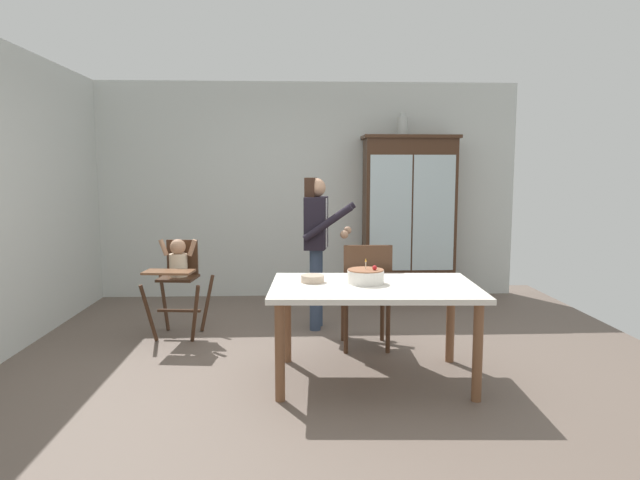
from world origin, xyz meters
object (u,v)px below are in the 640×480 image
(high_chair_with_toddler, at_px, (178,270))
(adult_person, at_px, (317,234))
(china_cabinet, at_px, (409,218))
(dining_chair_far_side, at_px, (366,289))
(birthday_cake, at_px, (366,276))
(serving_bowl, at_px, (313,279))
(dining_table, at_px, (374,296))
(ceramic_vase, at_px, (402,126))

(high_chair_with_toddler, xyz_separation_m, adult_person, (1.35, 0.23, 0.31))
(china_cabinet, distance_m, dining_chair_far_side, 2.24)
(birthday_cake, height_order, serving_bowl, birthday_cake)
(dining_table, bearing_deg, dining_chair_far_side, 87.14)
(dining_table, xyz_separation_m, dining_chair_far_side, (0.04, 0.72, -0.10))
(ceramic_vase, relative_size, dining_chair_far_side, 0.28)
(adult_person, bearing_deg, dining_table, -155.74)
(serving_bowl, distance_m, dining_chair_far_side, 0.81)
(high_chair_with_toddler, relative_size, serving_bowl, 5.28)
(high_chair_with_toddler, xyz_separation_m, dining_table, (1.72, -1.24, -0.00))
(dining_chair_far_side, bearing_deg, dining_table, 88.09)
(high_chair_with_toddler, height_order, dining_chair_far_side, dining_chair_far_side)
(china_cabinet, xyz_separation_m, serving_bowl, (-1.28, -2.64, -0.25))
(china_cabinet, distance_m, ceramic_vase, 1.13)
(ceramic_vase, bearing_deg, china_cabinet, -2.22)
(dining_table, distance_m, birthday_cake, 0.16)
(high_chair_with_toddler, bearing_deg, dining_table, -29.86)
(china_cabinet, xyz_separation_m, ceramic_vase, (-0.10, 0.00, 1.13))
(ceramic_vase, bearing_deg, dining_chair_far_side, -108.48)
(ceramic_vase, relative_size, serving_bowl, 1.50)
(dining_chair_far_side, bearing_deg, serving_bowl, 51.37)
(dining_table, xyz_separation_m, birthday_cake, (-0.05, 0.06, 0.14))
(ceramic_vase, xyz_separation_m, birthday_cake, (-0.77, -2.71, -1.35))
(dining_table, bearing_deg, high_chair_with_toddler, 144.29)
(china_cabinet, bearing_deg, serving_bowl, -115.76)
(adult_person, bearing_deg, dining_chair_far_side, -141.30)
(birthday_cake, bearing_deg, china_cabinet, 72.13)
(china_cabinet, relative_size, birthday_cake, 7.24)
(ceramic_vase, distance_m, high_chair_with_toddler, 3.24)
(ceramic_vase, distance_m, dining_table, 3.23)
(adult_person, bearing_deg, ceramic_vase, -30.04)
(adult_person, distance_m, serving_bowl, 1.36)
(dining_table, height_order, serving_bowl, serving_bowl)
(dining_table, bearing_deg, ceramic_vase, 75.41)
(ceramic_vase, bearing_deg, birthday_cake, -105.98)
(adult_person, height_order, serving_bowl, adult_person)
(serving_bowl, bearing_deg, ceramic_vase, 65.99)
(china_cabinet, height_order, birthday_cake, china_cabinet)
(high_chair_with_toddler, distance_m, dining_chair_far_side, 1.83)
(adult_person, height_order, dining_chair_far_side, adult_person)
(dining_table, distance_m, dining_chair_far_side, 0.73)
(birthday_cake, xyz_separation_m, serving_bowl, (-0.40, 0.06, -0.03))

